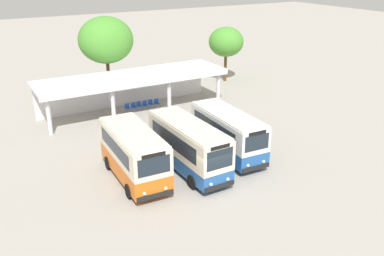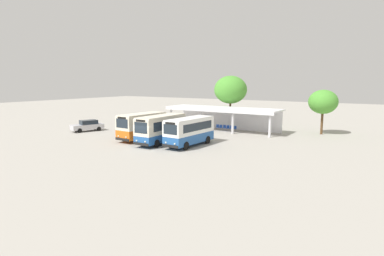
{
  "view_description": "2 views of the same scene",
  "coord_description": "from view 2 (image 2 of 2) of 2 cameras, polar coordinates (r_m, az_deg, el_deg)",
  "views": [
    {
      "loc": [
        -12.14,
        -18.49,
        12.89
      ],
      "look_at": [
        2.43,
        6.73,
        1.21
      ],
      "focal_mm": 39.29,
      "sensor_mm": 36.0,
      "label": 1
    },
    {
      "loc": [
        22.75,
        -25.73,
        7.2
      ],
      "look_at": [
        2.51,
        5.78,
        1.68
      ],
      "focal_mm": 29.61,
      "sensor_mm": 36.0,
      "label": 2
    }
  ],
  "objects": [
    {
      "name": "city_bus_middle_cream",
      "position": [
        35.54,
        -0.45,
        -0.44
      ],
      "size": [
        2.54,
        7.07,
        3.15
      ],
      "color": "black",
      "rests_on": "ground"
    },
    {
      "name": "city_bus_nearest_orange",
      "position": [
        39.77,
        -8.97,
        0.5
      ],
      "size": [
        2.7,
        6.82,
        3.28
      ],
      "color": "black",
      "rests_on": "ground"
    },
    {
      "name": "terminal_canopy",
      "position": [
        47.26,
        5.79,
        2.75
      ],
      "size": [
        17.12,
        4.87,
        3.4
      ],
      "color": "silver",
      "rests_on": "ground"
    },
    {
      "name": "city_bus_second_in_row",
      "position": [
        37.02,
        -5.58,
        -0.01
      ],
      "size": [
        2.37,
        7.31,
        3.29
      ],
      "color": "black",
      "rests_on": "ground"
    },
    {
      "name": "waiting_chair_middle_seat",
      "position": [
        46.67,
        5.83,
        0.12
      ],
      "size": [
        0.46,
        0.46,
        0.86
      ],
      "color": "slate",
      "rests_on": "ground"
    },
    {
      "name": "waiting_chair_fourth_seat",
      "position": [
        46.38,
        6.44,
        0.06
      ],
      "size": [
        0.46,
        0.46,
        0.86
      ],
      "color": "slate",
      "rests_on": "ground"
    },
    {
      "name": "ground_plane",
      "position": [
        35.09,
        -8.6,
        -3.55
      ],
      "size": [
        180.0,
        180.0,
        0.0
      ],
      "primitive_type": "plane",
      "color": "#A39E93"
    },
    {
      "name": "waiting_chair_end_by_column",
      "position": [
        47.17,
        4.59,
        0.23
      ],
      "size": [
        0.46,
        0.46,
        0.86
      ],
      "color": "slate",
      "rests_on": "ground"
    },
    {
      "name": "parked_car_flank",
      "position": [
        48.53,
        -18.28,
        0.42
      ],
      "size": [
        3.16,
        4.82,
        1.62
      ],
      "color": "black",
      "rests_on": "ground"
    },
    {
      "name": "waiting_chair_far_end_seat",
      "position": [
        45.85,
        7.7,
        -0.06
      ],
      "size": [
        0.46,
        0.46,
        0.86
      ],
      "color": "slate",
      "rests_on": "ground"
    },
    {
      "name": "waiting_chair_fifth_seat",
      "position": [
        46.13,
        7.08,
        0.01
      ],
      "size": [
        0.46,
        0.46,
        0.86
      ],
      "color": "slate",
      "rests_on": "ground"
    },
    {
      "name": "roadside_tree_east_of_canopy",
      "position": [
        46.61,
        22.54,
        4.36
      ],
      "size": [
        3.86,
        3.86,
        6.1
      ],
      "color": "brown",
      "rests_on": "ground"
    },
    {
      "name": "waiting_chair_second_from_end",
      "position": [
        46.85,
        5.17,
        0.16
      ],
      "size": [
        0.46,
        0.46,
        0.86
      ],
      "color": "slate",
      "rests_on": "ground"
    },
    {
      "name": "roadside_tree_behind_canopy",
      "position": [
        50.7,
        6.96,
        6.85
      ],
      "size": [
        5.16,
        5.16,
        8.09
      ],
      "color": "brown",
      "rests_on": "ground"
    }
  ]
}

